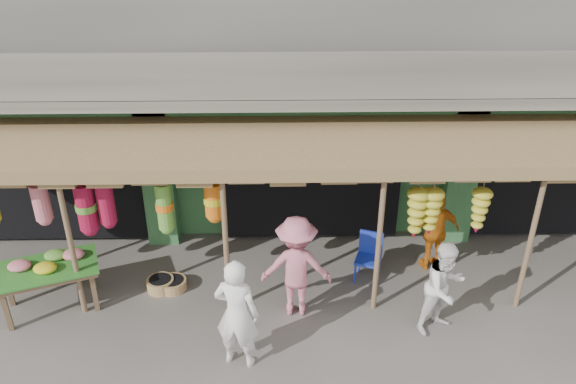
{
  "coord_description": "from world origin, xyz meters",
  "views": [
    {
      "loc": [
        -0.64,
        -7.91,
        6.32
      ],
      "look_at": [
        -0.46,
        1.0,
        1.66
      ],
      "focal_mm": 35.0,
      "sensor_mm": 36.0,
      "label": 1
    }
  ],
  "objects_px": {
    "blue_chair": "(369,254)",
    "person_vendor": "(436,231)",
    "person_right": "(444,288)",
    "person_front": "(237,314)",
    "person_shopper": "(296,267)",
    "flower_table": "(47,269)"
  },
  "relations": [
    {
      "from": "person_right",
      "to": "blue_chair",
      "type": "bearing_deg",
      "value": 94.28
    },
    {
      "from": "person_vendor",
      "to": "person_right",
      "type": "bearing_deg",
      "value": 68.44
    },
    {
      "from": "person_front",
      "to": "person_right",
      "type": "bearing_deg",
      "value": -153.22
    },
    {
      "from": "blue_chair",
      "to": "person_vendor",
      "type": "bearing_deg",
      "value": 32.82
    },
    {
      "from": "person_shopper",
      "to": "blue_chair",
      "type": "bearing_deg",
      "value": -142.41
    },
    {
      "from": "blue_chair",
      "to": "person_right",
      "type": "bearing_deg",
      "value": -36.32
    },
    {
      "from": "flower_table",
      "to": "person_right",
      "type": "distance_m",
      "value": 6.58
    },
    {
      "from": "flower_table",
      "to": "person_vendor",
      "type": "relative_size",
      "value": 1.17
    },
    {
      "from": "flower_table",
      "to": "person_vendor",
      "type": "bearing_deg",
      "value": -11.74
    },
    {
      "from": "person_front",
      "to": "person_shopper",
      "type": "bearing_deg",
      "value": -112.97
    },
    {
      "from": "blue_chair",
      "to": "person_vendor",
      "type": "distance_m",
      "value": 1.34
    },
    {
      "from": "flower_table",
      "to": "person_right",
      "type": "relative_size",
      "value": 1.15
    },
    {
      "from": "person_vendor",
      "to": "person_front",
      "type": "bearing_deg",
      "value": 22.7
    },
    {
      "from": "person_front",
      "to": "person_shopper",
      "type": "relative_size",
      "value": 1.01
    },
    {
      "from": "blue_chair",
      "to": "person_front",
      "type": "height_order",
      "value": "person_front"
    },
    {
      "from": "blue_chair",
      "to": "person_right",
      "type": "distance_m",
      "value": 1.76
    },
    {
      "from": "person_right",
      "to": "person_front",
      "type": "bearing_deg",
      "value": 162.33
    },
    {
      "from": "flower_table",
      "to": "blue_chair",
      "type": "height_order",
      "value": "flower_table"
    },
    {
      "from": "blue_chair",
      "to": "person_right",
      "type": "relative_size",
      "value": 0.57
    },
    {
      "from": "blue_chair",
      "to": "person_vendor",
      "type": "relative_size",
      "value": 0.58
    },
    {
      "from": "flower_table",
      "to": "person_front",
      "type": "bearing_deg",
      "value": -43.32
    },
    {
      "from": "person_front",
      "to": "person_shopper",
      "type": "height_order",
      "value": "person_front"
    }
  ]
}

